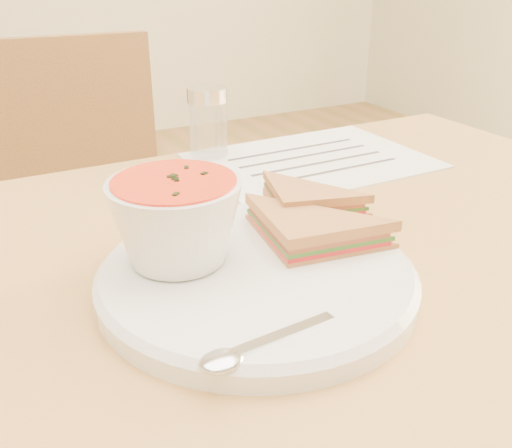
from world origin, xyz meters
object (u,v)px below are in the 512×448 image
chair_far (92,274)px  plate (257,278)px  condiment_shaker (208,123)px  soup_bowl (177,225)px

chair_far → plate: chair_far is taller
chair_far → plate: bearing=95.6°
plate → condiment_shaker: bearing=72.7°
chair_far → condiment_shaker: (0.13, -0.30, 0.36)m
chair_far → soup_bowl: size_ratio=7.62×
chair_far → soup_bowl: bearing=90.5°
soup_bowl → condiment_shaker: size_ratio=1.14×
plate → condiment_shaker: condiment_shaker is taller
soup_bowl → condiment_shaker: bearing=61.8°
chair_far → plate: 0.72m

